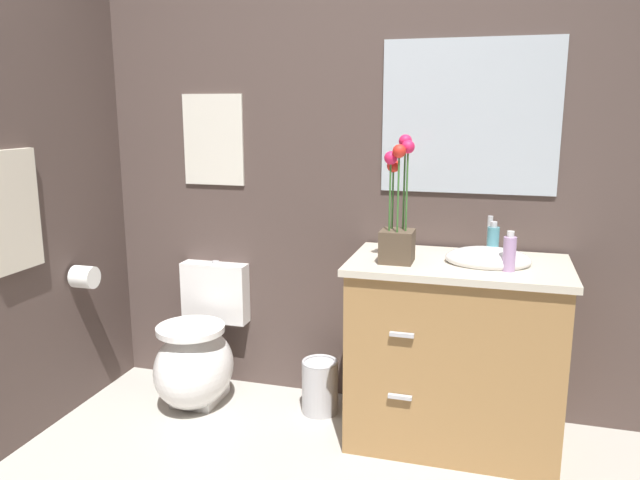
# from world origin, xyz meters

# --- Properties ---
(wall_back) EXTENTS (4.00, 0.05, 2.50)m
(wall_back) POSITION_xyz_m (0.20, 1.58, 1.25)
(wall_back) COLOR #4C3D38
(wall_back) RESTS_ON ground_plane
(toilet) EXTENTS (0.38, 0.59, 0.69)m
(toilet) POSITION_xyz_m (-0.72, 1.28, 0.24)
(toilet) COLOR white
(toilet) RESTS_ON ground_plane
(vanity_cabinet) EXTENTS (0.94, 0.56, 1.02)m
(vanity_cabinet) POSITION_xyz_m (0.57, 1.26, 0.43)
(vanity_cabinet) COLOR #9E7242
(vanity_cabinet) RESTS_ON ground_plane
(flower_vase) EXTENTS (0.14, 0.14, 0.54)m
(flower_vase) POSITION_xyz_m (0.30, 1.18, 1.01)
(flower_vase) COLOR #4C3D2D
(flower_vase) RESTS_ON vanity_cabinet
(soap_bottle) EXTENTS (0.05, 0.05, 0.17)m
(soap_bottle) POSITION_xyz_m (0.70, 1.31, 0.92)
(soap_bottle) COLOR teal
(soap_bottle) RESTS_ON vanity_cabinet
(lotion_bottle) EXTENTS (0.05, 0.05, 0.17)m
(lotion_bottle) POSITION_xyz_m (0.77, 1.15, 0.91)
(lotion_bottle) COLOR #B28CBF
(lotion_bottle) RESTS_ON vanity_cabinet
(trash_bin) EXTENTS (0.18, 0.18, 0.27)m
(trash_bin) POSITION_xyz_m (-0.09, 1.34, 0.14)
(trash_bin) COLOR #B7B7BC
(trash_bin) RESTS_ON ground_plane
(wall_poster) EXTENTS (0.33, 0.01, 0.46)m
(wall_poster) POSITION_xyz_m (-0.72, 1.55, 1.33)
(wall_poster) COLOR silver
(wall_mirror) EXTENTS (0.80, 0.01, 0.70)m
(wall_mirror) POSITION_xyz_m (0.56, 1.55, 1.45)
(wall_mirror) COLOR #B2BCC6
(hanging_towel) EXTENTS (0.03, 0.28, 0.52)m
(hanging_towel) POSITION_xyz_m (-1.27, 0.73, 1.06)
(hanging_towel) COLOR beige
(toilet_paper_roll) EXTENTS (0.11, 0.11, 0.11)m
(toilet_paper_roll) POSITION_xyz_m (-1.22, 1.09, 0.68)
(toilet_paper_roll) COLOR white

